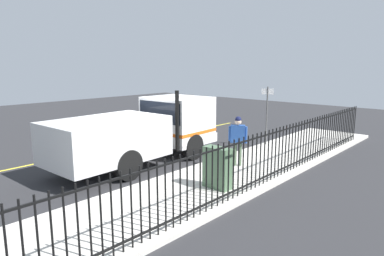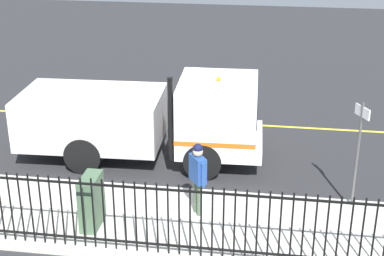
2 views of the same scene
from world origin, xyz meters
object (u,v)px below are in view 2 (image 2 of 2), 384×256
(worker_standing, at_px, (198,172))
(utility_cabinet, at_px, (91,201))
(traffic_cone, at_px, (248,128))
(street_sign, at_px, (359,143))
(work_truck, at_px, (156,115))

(worker_standing, xyz_separation_m, utility_cabinet, (0.82, -2.14, -0.45))
(worker_standing, xyz_separation_m, traffic_cone, (-4.52, 0.84, -0.79))
(traffic_cone, height_order, street_sign, street_sign)
(traffic_cone, xyz_separation_m, street_sign, (3.63, 2.57, 1.29))
(work_truck, bearing_deg, worker_standing, 25.45)
(worker_standing, xyz_separation_m, street_sign, (-0.90, 3.41, 0.50))
(traffic_cone, bearing_deg, work_truck, -54.86)
(work_truck, bearing_deg, street_sign, 65.95)
(utility_cabinet, bearing_deg, work_truck, 170.18)
(work_truck, height_order, street_sign, work_truck)
(worker_standing, bearing_deg, street_sign, -108.40)
(utility_cabinet, bearing_deg, worker_standing, 110.92)
(work_truck, height_order, worker_standing, work_truck)
(worker_standing, bearing_deg, utility_cabinet, 77.81)
(traffic_cone, bearing_deg, worker_standing, -10.55)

